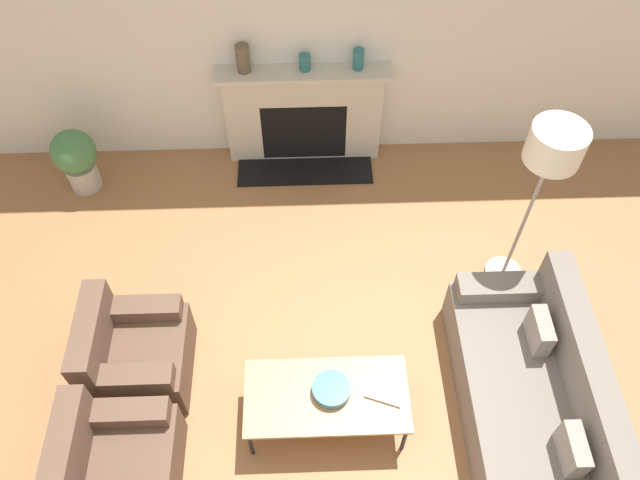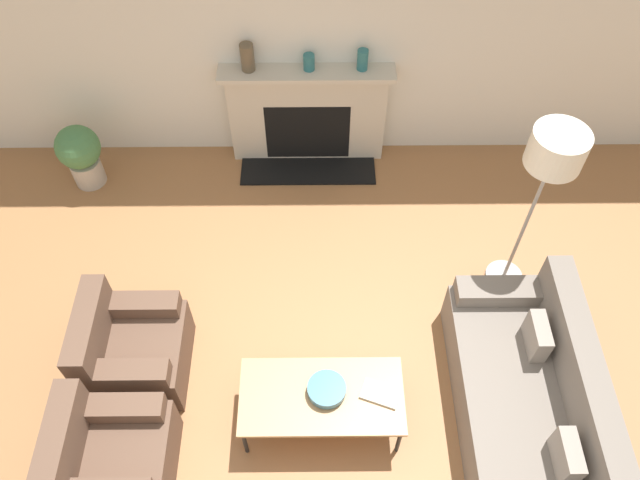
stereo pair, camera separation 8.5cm
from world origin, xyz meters
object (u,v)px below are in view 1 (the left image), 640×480
object	(u,v)px
mantel_vase_center_left	(305,62)
armchair_near	(117,464)
bowl	(332,389)
potted_plant	(76,158)
coffee_table	(326,397)
floor_lamp	(551,156)
fireplace	(304,116)
mantel_vase_left	(243,59)
mantel_vase_center_right	(358,59)
book	(385,392)
armchair_far	(135,354)
couch	(535,402)

from	to	relation	value
mantel_vase_center_left	armchair_near	bearing A→B (deg)	-112.75
bowl	potted_plant	world-z (taller)	potted_plant
coffee_table	floor_lamp	size ratio (longest dim) A/B	0.69
armchair_near	mantel_vase_center_left	xyz separation A→B (m)	(1.43, 3.41, 0.87)
fireplace	armchair_near	xyz separation A→B (m)	(-1.41, -3.40, -0.22)
mantel_vase_center_left	potted_plant	size ratio (longest dim) A/B	0.22
mantel_vase_left	potted_plant	distance (m)	1.96
mantel_vase_center_left	mantel_vase_center_right	size ratio (longest dim) A/B	0.77
book	armchair_near	bearing A→B (deg)	-147.31
mantel_vase_center_right	potted_plant	size ratio (longest dim) A/B	0.29
armchair_far	floor_lamp	xyz separation A→B (m)	(3.24, 0.90, 1.22)
book	mantel_vase_center_right	distance (m)	3.08
fireplace	book	distance (m)	3.02
armchair_far	bowl	distance (m)	1.62
coffee_table	mantel_vase_center_right	bearing A→B (deg)	82.13
mantel_vase_center_right	coffee_table	bearing A→B (deg)	-97.87
mantel_vase_center_right	potted_plant	world-z (taller)	mantel_vase_center_right
book	mantel_vase_center_right	xyz separation A→B (m)	(-0.03, 2.98, 0.78)
armchair_far	potted_plant	size ratio (longest dim) A/B	1.18
book	mantel_vase_center_left	size ratio (longest dim) A/B	2.02
armchair_far	floor_lamp	size ratio (longest dim) A/B	0.46
fireplace	floor_lamp	xyz separation A→B (m)	(1.83, -1.63, 1.00)
mantel_vase_center_left	book	bearing A→B (deg)	-79.90
armchair_near	coffee_table	xyz separation A→B (m)	(1.52, 0.43, 0.08)
mantel_vase_center_left	potted_plant	bearing A→B (deg)	-170.27
bowl	mantel_vase_center_left	size ratio (longest dim) A/B	1.84
couch	potted_plant	world-z (taller)	couch
mantel_vase_center_right	armchair_far	bearing A→B (deg)	-127.27
bowl	fireplace	bearing A→B (deg)	93.00
armchair_near	bowl	bearing A→B (deg)	-73.76
coffee_table	potted_plant	bearing A→B (deg)	132.75
book	potted_plant	distance (m)	3.83
couch	potted_plant	xyz separation A→B (m)	(-3.98, 2.65, 0.09)
bowl	book	size ratio (longest dim) A/B	0.91
armchair_far	coffee_table	xyz separation A→B (m)	(1.52, -0.44, 0.08)
bowl	mantel_vase_left	bearing A→B (deg)	103.39
floor_lamp	mantel_vase_left	world-z (taller)	floor_lamp
fireplace	couch	xyz separation A→B (m)	(1.71, -3.03, -0.23)
book	mantel_vase_left	world-z (taller)	mantel_vase_left
couch	mantel_vase_center_left	distance (m)	3.58
armchair_near	bowl	size ratio (longest dim) A/B	2.86
floor_lamp	coffee_table	bearing A→B (deg)	-142.03
mantel_vase_left	mantel_vase_center_left	distance (m)	0.58
fireplace	mantel_vase_left	world-z (taller)	mantel_vase_left
couch	book	size ratio (longest dim) A/B	6.35
couch	mantel_vase_center_left	size ratio (longest dim) A/B	12.83
mantel_vase_left	book	bearing A→B (deg)	-69.65
mantel_vase_center_left	couch	bearing A→B (deg)	-61.06
armchair_far	mantel_vase_left	world-z (taller)	mantel_vase_left
couch	armchair_near	bearing A→B (deg)	-83.24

